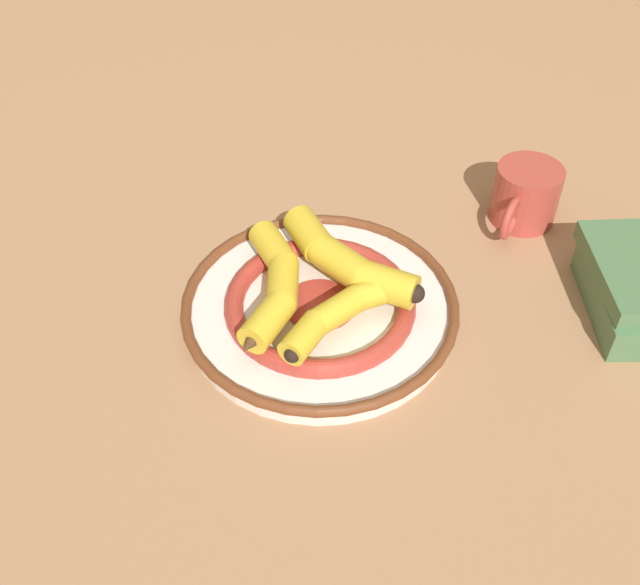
% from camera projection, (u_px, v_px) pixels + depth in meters
% --- Properties ---
extents(ground_plane, '(2.80, 2.80, 0.00)m').
position_uv_depth(ground_plane, '(308.00, 305.00, 0.86)').
color(ground_plane, '#A87A56').
extents(decorative_bowl, '(0.31, 0.31, 0.03)m').
position_uv_depth(decorative_bowl, '(320.00, 307.00, 0.83)').
color(decorative_bowl, white).
rests_on(decorative_bowl, ground_plane).
extents(banana_a, '(0.20, 0.06, 0.03)m').
position_uv_depth(banana_a, '(275.00, 286.00, 0.81)').
color(banana_a, gold).
rests_on(banana_a, decorative_bowl).
extents(banana_b, '(0.16, 0.16, 0.04)m').
position_uv_depth(banana_b, '(343.00, 259.00, 0.84)').
color(banana_b, gold).
rests_on(banana_b, decorative_bowl).
extents(banana_c, '(0.13, 0.14, 0.03)m').
position_uv_depth(banana_c, '(345.00, 311.00, 0.78)').
color(banana_c, gold).
rests_on(banana_c, decorative_bowl).
extents(coffee_mug, '(0.12, 0.09, 0.08)m').
position_uv_depth(coffee_mug, '(525.00, 195.00, 0.95)').
color(coffee_mug, '#B24238').
rests_on(coffee_mug, ground_plane).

